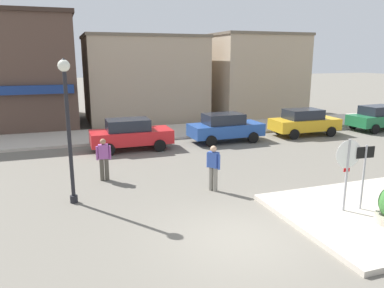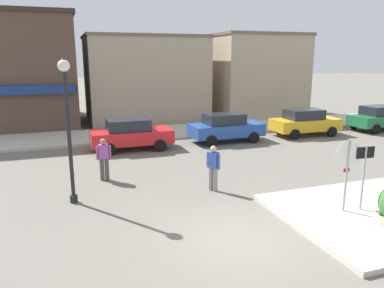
# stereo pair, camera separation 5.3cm
# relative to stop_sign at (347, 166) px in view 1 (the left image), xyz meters

# --- Properties ---
(ground_plane) EXTENTS (160.00, 160.00, 0.00)m
(ground_plane) POSITION_rel_stop_sign_xyz_m (-3.49, -0.37, -1.52)
(ground_plane) COLOR #6B665B
(kerb_far) EXTENTS (80.00, 4.00, 0.15)m
(kerb_far) POSITION_rel_stop_sign_xyz_m (-3.49, 13.47, -1.44)
(kerb_far) COLOR beige
(kerb_far) RESTS_ON ground
(stop_sign) EXTENTS (0.82, 0.08, 2.30)m
(stop_sign) POSITION_rel_stop_sign_xyz_m (0.00, 0.00, 0.00)
(stop_sign) COLOR #9E9EA3
(stop_sign) RESTS_ON ground
(one_way_sign) EXTENTS (0.60, 0.07, 2.10)m
(one_way_sign) POSITION_rel_stop_sign_xyz_m (0.56, -0.07, -0.19)
(one_way_sign) COLOR #9E9EA3
(one_way_sign) RESTS_ON ground
(lamp_post) EXTENTS (0.36, 0.36, 4.54)m
(lamp_post) POSITION_rel_stop_sign_xyz_m (-7.46, 3.65, 1.44)
(lamp_post) COLOR black
(lamp_post) RESTS_ON ground
(parked_car_nearest) EXTENTS (4.01, 1.89, 1.56)m
(parked_car_nearest) POSITION_rel_stop_sign_xyz_m (-4.46, 10.02, -0.71)
(parked_car_nearest) COLOR red
(parked_car_nearest) RESTS_ON ground
(parked_car_second) EXTENTS (4.04, 1.96, 1.56)m
(parked_car_second) POSITION_rel_stop_sign_xyz_m (0.76, 10.13, -0.71)
(parked_car_second) COLOR #234C9E
(parked_car_second) RESTS_ON ground
(parked_car_third) EXTENTS (4.04, 1.95, 1.56)m
(parked_car_third) POSITION_rel_stop_sign_xyz_m (5.87, 10.13, -0.71)
(parked_car_third) COLOR gold
(parked_car_third) RESTS_ON ground
(parked_car_fourth) EXTENTS (4.09, 2.05, 1.56)m
(parked_car_fourth) POSITION_rel_stop_sign_xyz_m (11.34, 9.94, -0.71)
(parked_car_fourth) COLOR #1E6B3D
(parked_car_fourth) RESTS_ON ground
(pedestrian_crossing_near) EXTENTS (0.38, 0.51, 1.61)m
(pedestrian_crossing_near) POSITION_rel_stop_sign_xyz_m (-2.82, 3.20, -0.65)
(pedestrian_crossing_near) COLOR gray
(pedestrian_crossing_near) RESTS_ON ground
(pedestrian_crossing_far) EXTENTS (0.56, 0.25, 1.61)m
(pedestrian_crossing_far) POSITION_rel_stop_sign_xyz_m (-6.26, 5.60, -0.65)
(pedestrian_crossing_far) COLOR #4C473D
(pedestrian_crossing_far) RESTS_ON ground
(building_corner_shop) EXTENTS (8.55, 10.02, 7.28)m
(building_corner_shop) POSITION_rel_stop_sign_xyz_m (-10.76, 20.22, 2.13)
(building_corner_shop) COLOR brown
(building_corner_shop) RESTS_ON ground
(building_storefront_left_near) EXTENTS (8.39, 6.14, 6.03)m
(building_storefront_left_near) POSITION_rel_stop_sign_xyz_m (-1.74, 19.07, 1.50)
(building_storefront_left_near) COLOR tan
(building_storefront_left_near) RESTS_ON ground
(building_storefront_left_mid) EXTENTS (6.78, 6.69, 6.26)m
(building_storefront_left_mid) POSITION_rel_stop_sign_xyz_m (6.75, 18.63, 1.62)
(building_storefront_left_mid) COLOR tan
(building_storefront_left_mid) RESTS_ON ground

